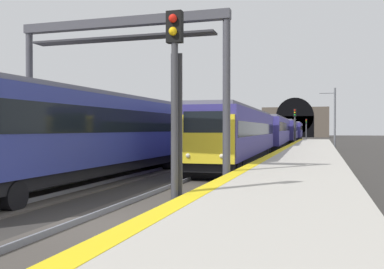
{
  "coord_description": "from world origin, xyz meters",
  "views": [
    {
      "loc": [
        -9.79,
        -5.17,
        2.47
      ],
      "look_at": [
        12.42,
        1.49,
        2.16
      ],
      "focal_mm": 40.51,
      "sensor_mm": 36.0,
      "label": 1
    }
  ],
  "objects": [
    {
      "name": "platform_right_edge_strip",
      "position": [
        0.0,
        -2.32,
        0.93
      ],
      "size": [
        112.0,
        0.5,
        0.01
      ],
      "primitive_type": "cube",
      "color": "yellow",
      "rests_on": "platform_right"
    },
    {
      "name": "railway_signal_near",
      "position": [
        -0.05,
        -1.82,
        3.07
      ],
      "size": [
        0.39,
        0.38,
        5.25
      ],
      "rotation": [
        0.0,
        0.0,
        3.14
      ],
      "color": "#38383D",
      "rests_on": "ground_plane"
    },
    {
      "name": "track_main_line",
      "position": [
        0.0,
        0.0,
        0.04
      ],
      "size": [
        160.0,
        2.81,
        0.21
      ],
      "color": "#423D38",
      "rests_on": "ground_plane"
    },
    {
      "name": "train_main_approaching",
      "position": [
        48.05,
        -0.0,
        2.15
      ],
      "size": [
        78.64,
        3.25,
        3.76
      ],
      "rotation": [
        0.0,
        0.0,
        3.17
      ],
      "color": "navy",
      "rests_on": "ground_plane"
    },
    {
      "name": "overhead_signal_gantry",
      "position": [
        5.54,
        2.32,
        5.14
      ],
      "size": [
        0.7,
        8.66,
        6.78
      ],
      "color": "#3F3F47",
      "rests_on": "ground_plane"
    },
    {
      "name": "platform_right",
      "position": [
        0.0,
        -4.15,
        0.46
      ],
      "size": [
        112.0,
        4.15,
        0.93
      ],
      "primitive_type": "cube",
      "color": "#ADA89E",
      "rests_on": "ground_plane"
    },
    {
      "name": "tunnel_portal",
      "position": [
        119.8,
        2.32,
        4.42
      ],
      "size": [
        2.36,
        19.08,
        11.49
      ],
      "color": "#51473D",
      "rests_on": "ground_plane"
    },
    {
      "name": "railway_signal_far",
      "position": [
        91.14,
        -1.82,
        2.88
      ],
      "size": [
        0.39,
        0.38,
        4.72
      ],
      "rotation": [
        0.0,
        0.0,
        3.14
      ],
      "color": "#4C4C54",
      "rests_on": "ground_plane"
    },
    {
      "name": "ground_plane",
      "position": [
        0.0,
        0.0,
        0.0
      ],
      "size": [
        320.0,
        320.0,
        0.0
      ],
      "primitive_type": "plane",
      "color": "#302D2B"
    },
    {
      "name": "train_adjacent_platform",
      "position": [
        27.67,
        4.63,
        2.33
      ],
      "size": [
        59.98,
        3.07,
        4.97
      ],
      "rotation": [
        0.0,
        0.0,
        3.13
      ],
      "color": "navy",
      "rests_on": "ground_plane"
    },
    {
      "name": "catenary_mast_near",
      "position": [
        42.95,
        -6.6,
        3.69
      ],
      "size": [
        0.22,
        1.84,
        7.2
      ],
      "color": "#595B60",
      "rests_on": "ground_plane"
    },
    {
      "name": "railway_signal_mid",
      "position": [
        47.76,
        -1.82,
        3.07
      ],
      "size": [
        0.39,
        0.38,
        5.06
      ],
      "rotation": [
        0.0,
        0.0,
        3.14
      ],
      "color": "#38383D",
      "rests_on": "ground_plane"
    }
  ]
}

